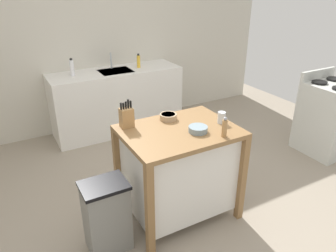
{
  "coord_description": "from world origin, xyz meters",
  "views": [
    {
      "loc": [
        -1.24,
        -2.21,
        2.07
      ],
      "look_at": [
        0.05,
        0.12,
        0.84
      ],
      "focal_mm": 34.44,
      "sensor_mm": 36.0,
      "label": 1
    }
  ],
  "objects_px": {
    "bowl_stoneware_deep": "(198,129)",
    "drinking_cup": "(222,118)",
    "kitchen_island": "(179,168)",
    "bowl_ceramic_small": "(168,117)",
    "pepper_grinder": "(225,127)",
    "knife_block": "(127,117)",
    "bottle_dish_soap": "(72,68)",
    "trash_bin": "(107,216)",
    "bottle_spray_cleaner": "(139,61)",
    "stove": "(329,118)",
    "sink_faucet": "(111,61)"
  },
  "relations": [
    {
      "from": "bowl_stoneware_deep",
      "to": "drinking_cup",
      "type": "xyz_separation_m",
      "value": [
        0.28,
        0.05,
        0.03
      ]
    },
    {
      "from": "kitchen_island",
      "to": "drinking_cup",
      "type": "relative_size",
      "value": 9.44
    },
    {
      "from": "bowl_ceramic_small",
      "to": "pepper_grinder",
      "type": "bearing_deg",
      "value": -66.38
    },
    {
      "from": "knife_block",
      "to": "bottle_dish_soap",
      "type": "bearing_deg",
      "value": 90.68
    },
    {
      "from": "drinking_cup",
      "to": "kitchen_island",
      "type": "bearing_deg",
      "value": 170.47
    },
    {
      "from": "pepper_grinder",
      "to": "trash_bin",
      "type": "height_order",
      "value": "pepper_grinder"
    },
    {
      "from": "bottle_dish_soap",
      "to": "bottle_spray_cleaner",
      "type": "distance_m",
      "value": 0.93
    },
    {
      "from": "kitchen_island",
      "to": "bowl_stoneware_deep",
      "type": "height_order",
      "value": "bowl_stoneware_deep"
    },
    {
      "from": "kitchen_island",
      "to": "pepper_grinder",
      "type": "height_order",
      "value": "pepper_grinder"
    },
    {
      "from": "drinking_cup",
      "to": "pepper_grinder",
      "type": "relative_size",
      "value": 0.6
    },
    {
      "from": "kitchen_island",
      "to": "stove",
      "type": "bearing_deg",
      "value": 3.44
    },
    {
      "from": "pepper_grinder",
      "to": "stove",
      "type": "relative_size",
      "value": 0.17
    },
    {
      "from": "bowl_stoneware_deep",
      "to": "bowl_ceramic_small",
      "type": "distance_m",
      "value": 0.36
    },
    {
      "from": "trash_bin",
      "to": "stove",
      "type": "distance_m",
      "value": 3.03
    },
    {
      "from": "pepper_grinder",
      "to": "trash_bin",
      "type": "xyz_separation_m",
      "value": [
        -0.98,
        0.2,
        -0.65
      ]
    },
    {
      "from": "drinking_cup",
      "to": "stove",
      "type": "height_order",
      "value": "stove"
    },
    {
      "from": "kitchen_island",
      "to": "bowl_ceramic_small",
      "type": "relative_size",
      "value": 6.29
    },
    {
      "from": "trash_bin",
      "to": "bottle_dish_soap",
      "type": "height_order",
      "value": "bottle_dish_soap"
    },
    {
      "from": "bottle_spray_cleaner",
      "to": "pepper_grinder",
      "type": "bearing_deg",
      "value": -97.09
    },
    {
      "from": "knife_block",
      "to": "pepper_grinder",
      "type": "xyz_separation_m",
      "value": [
        0.62,
        -0.56,
        -0.01
      ]
    },
    {
      "from": "knife_block",
      "to": "trash_bin",
      "type": "bearing_deg",
      "value": -134.82
    },
    {
      "from": "kitchen_island",
      "to": "bowl_ceramic_small",
      "type": "distance_m",
      "value": 0.48
    },
    {
      "from": "bottle_spray_cleaner",
      "to": "stove",
      "type": "relative_size",
      "value": 0.19
    },
    {
      "from": "pepper_grinder",
      "to": "drinking_cup",
      "type": "bearing_deg",
      "value": 57.08
    },
    {
      "from": "bowl_ceramic_small",
      "to": "sink_faucet",
      "type": "height_order",
      "value": "sink_faucet"
    },
    {
      "from": "pepper_grinder",
      "to": "bottle_dish_soap",
      "type": "height_order",
      "value": "bottle_dish_soap"
    },
    {
      "from": "knife_block",
      "to": "bowl_stoneware_deep",
      "type": "distance_m",
      "value": 0.62
    },
    {
      "from": "sink_faucet",
      "to": "bowl_ceramic_small",
      "type": "bearing_deg",
      "value": -94.79
    },
    {
      "from": "sink_faucet",
      "to": "stove",
      "type": "height_order",
      "value": "sink_faucet"
    },
    {
      "from": "pepper_grinder",
      "to": "bottle_spray_cleaner",
      "type": "xyz_separation_m",
      "value": [
        0.29,
        2.32,
        0.02
      ]
    },
    {
      "from": "pepper_grinder",
      "to": "bottle_spray_cleaner",
      "type": "bearing_deg",
      "value": 82.91
    },
    {
      "from": "bowl_stoneware_deep",
      "to": "sink_faucet",
      "type": "distance_m",
      "value": 2.3
    },
    {
      "from": "drinking_cup",
      "to": "sink_faucet",
      "type": "xyz_separation_m",
      "value": [
        -0.21,
        2.25,
        0.07
      ]
    },
    {
      "from": "bowl_ceramic_small",
      "to": "drinking_cup",
      "type": "bearing_deg",
      "value": -38.46
    },
    {
      "from": "knife_block",
      "to": "bottle_spray_cleaner",
      "type": "bearing_deg",
      "value": 62.73
    },
    {
      "from": "knife_block",
      "to": "trash_bin",
      "type": "height_order",
      "value": "knife_block"
    },
    {
      "from": "bowl_ceramic_small",
      "to": "sink_faucet",
      "type": "bearing_deg",
      "value": 85.21
    },
    {
      "from": "drinking_cup",
      "to": "bottle_spray_cleaner",
      "type": "distance_m",
      "value": 2.1
    },
    {
      "from": "bowl_ceramic_small",
      "to": "bottle_dish_soap",
      "type": "distance_m",
      "value": 1.88
    },
    {
      "from": "knife_block",
      "to": "sink_faucet",
      "type": "xyz_separation_m",
      "value": [
        0.55,
        1.91,
        0.03
      ]
    },
    {
      "from": "kitchen_island",
      "to": "bottle_dish_soap",
      "type": "relative_size",
      "value": 4.23
    },
    {
      "from": "stove",
      "to": "sink_faucet",
      "type": "bearing_deg",
      "value": 135.91
    },
    {
      "from": "trash_bin",
      "to": "stove",
      "type": "bearing_deg",
      "value": 4.38
    },
    {
      "from": "trash_bin",
      "to": "stove",
      "type": "relative_size",
      "value": 0.62
    },
    {
      "from": "drinking_cup",
      "to": "bottle_spray_cleaner",
      "type": "height_order",
      "value": "bottle_spray_cleaner"
    },
    {
      "from": "kitchen_island",
      "to": "bowl_stoneware_deep",
      "type": "distance_m",
      "value": 0.45
    },
    {
      "from": "drinking_cup",
      "to": "stove",
      "type": "relative_size",
      "value": 0.1
    },
    {
      "from": "bottle_spray_cleaner",
      "to": "stove",
      "type": "height_order",
      "value": "bottle_spray_cleaner"
    },
    {
      "from": "bottle_dish_soap",
      "to": "trash_bin",
      "type": "bearing_deg",
      "value": -98.93
    },
    {
      "from": "bowl_ceramic_small",
      "to": "drinking_cup",
      "type": "relative_size",
      "value": 1.5
    }
  ]
}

